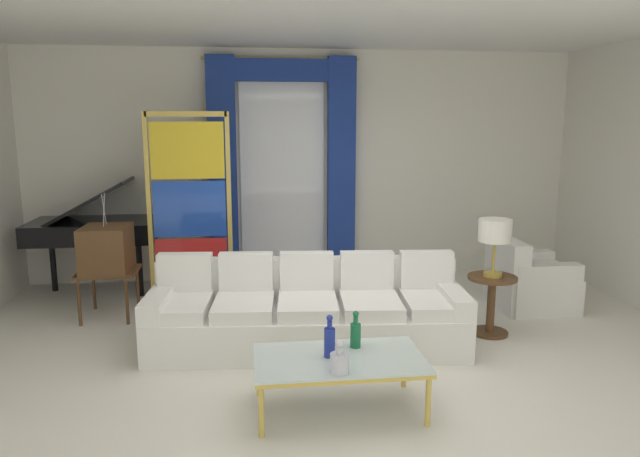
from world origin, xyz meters
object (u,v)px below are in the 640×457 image
bottle_crystal_tall (330,340)px  bottle_amber_squat (339,361)px  couch_white_long (307,314)px  vintage_tv (107,251)px  armchair_white (527,283)px  bottle_blue_decanter (355,333)px  stained_glass_divider (190,213)px  coffee_table (339,362)px  grand_piano (96,227)px  round_side_table (491,300)px  peacock_figurine (233,290)px  table_lamp_brass (495,233)px

bottle_crystal_tall → bottle_amber_squat: size_ratio=1.33×
couch_white_long → vintage_tv: bearing=152.1°
bottle_crystal_tall → armchair_white: 3.31m
bottle_blue_decanter → stained_glass_divider: (-1.43, 2.63, 0.54)m
couch_white_long → armchair_white: bearing=17.1°
coffee_table → stained_glass_divider: 3.17m
vintage_tv → grand_piano: grand_piano is taller
stained_glass_divider → coffee_table: bearing=-65.5°
vintage_tv → grand_piano: bearing=108.1°
coffee_table → grand_piano: (-2.49, 3.47, 0.43)m
round_side_table → couch_white_long: bearing=-178.7°
bottle_crystal_tall → peacock_figurine: bottle_crystal_tall is taller
stained_glass_divider → grand_piano: 1.40m
grand_piano → coffee_table: bearing=-54.4°
stained_glass_divider → bottle_amber_squat: bearing=-68.0°
bottle_crystal_tall → stained_glass_divider: bearing=113.5°
coffee_table → table_lamp_brass: size_ratio=2.17×
bottle_blue_decanter → table_lamp_brass: (1.59, 1.17, 0.51)m
armchair_white → peacock_figurine: 3.33m
armchair_white → couch_white_long: bearing=-162.9°
stained_glass_divider → peacock_figurine: size_ratio=3.67×
couch_white_long → round_side_table: 1.84m
bottle_crystal_tall → vintage_tv: size_ratio=0.24×
bottle_blue_decanter → vintage_tv: 3.18m
coffee_table → bottle_crystal_tall: 0.18m
stained_glass_divider → table_lamp_brass: size_ratio=3.86×
couch_white_long → table_lamp_brass: table_lamp_brass is taller
table_lamp_brass → grand_piano: size_ratio=0.38×
peacock_figurine → round_side_table: round_side_table is taller
vintage_tv → armchair_white: bearing=-3.5°
bottle_crystal_tall → grand_piano: grand_piano is taller
bottle_blue_decanter → bottle_amber_squat: bottle_blue_decanter is taller
armchair_white → grand_piano: 5.20m
stained_glass_divider → table_lamp_brass: (3.03, -1.47, -0.03)m
bottle_amber_squat → grand_piano: bearing=123.2°
coffee_table → table_lamp_brass: bearing=37.7°
bottle_amber_squat → round_side_table: size_ratio=0.40×
peacock_figurine → table_lamp_brass: table_lamp_brass is taller
coffee_table → bottle_amber_squat: 0.29m
coffee_table → bottle_blue_decanter: (0.15, 0.18, 0.15)m
bottle_blue_decanter → stained_glass_divider: 3.05m
bottle_amber_squat → armchair_white: size_ratio=0.29×
bottle_crystal_tall → bottle_amber_squat: bearing=-84.5°
grand_piano → vintage_tv: bearing=-71.9°
bottle_amber_squat → table_lamp_brass: size_ratio=0.42×
bottle_blue_decanter → bottle_amber_squat: size_ratio=1.20×
stained_glass_divider → bottle_crystal_tall: bearing=-66.5°
bottle_amber_squat → stained_glass_divider: 3.36m
bottle_crystal_tall → round_side_table: (1.81, 1.32, -0.18)m
coffee_table → bottle_amber_squat: size_ratio=5.14×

